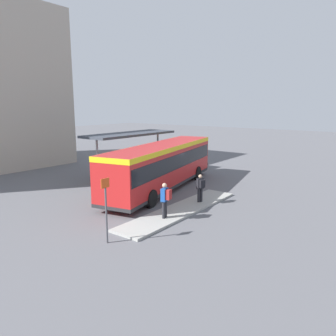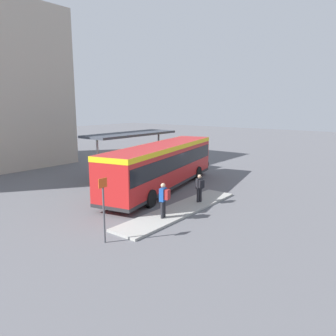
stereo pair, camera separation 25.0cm
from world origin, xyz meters
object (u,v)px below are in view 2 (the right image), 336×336
object	(u,v)px
pedestrian_companion	(164,198)
potted_planter_near_shelter	(167,168)
bicycle_green	(186,161)
bicycle_black	(201,163)
potted_planter_far_side	(155,169)
city_bus	(162,163)
bicycle_orange	(193,162)
platform_sign	(104,207)
pedestrian_waiting	(200,186)
bicycle_blue	(179,160)

from	to	relation	value
pedestrian_companion	potted_planter_near_shelter	xyz separation A→B (m)	(8.52, 6.48, -0.56)
bicycle_green	potted_planter_near_shelter	bearing A→B (deg)	98.91
bicycle_black	potted_planter_near_shelter	xyz separation A→B (m)	(-4.94, 0.25, 0.22)
bicycle_green	potted_planter_far_side	xyz separation A→B (m)	(-6.42, -1.44, 0.37)
city_bus	bicycle_black	distance (m)	9.13
pedestrian_companion	bicycle_orange	size ratio (longest dim) A/B	1.04
platform_sign	city_bus	bearing A→B (deg)	23.24
pedestrian_waiting	bicycle_orange	world-z (taller)	pedestrian_waiting
city_bus	platform_sign	world-z (taller)	city_bus
pedestrian_companion	bicycle_blue	bearing A→B (deg)	-68.30
pedestrian_companion	bicycle_green	distance (m)	15.74
platform_sign	bicycle_black	bearing A→B (deg)	19.16
city_bus	bicycle_orange	size ratio (longest dim) A/B	7.37
pedestrian_waiting	bicycle_orange	distance (m)	12.30
city_bus	bicycle_black	world-z (taller)	city_bus
bicycle_orange	bicycle_green	world-z (taller)	bicycle_orange
city_bus	pedestrian_waiting	world-z (taller)	city_bus
city_bus	pedestrian_waiting	bearing A→B (deg)	-121.58
city_bus	bicycle_black	xyz separation A→B (m)	(8.71, 2.33, -1.45)
potted_planter_near_shelter	potted_planter_far_side	size ratio (longest dim) A/B	0.83
pedestrian_companion	bicycle_green	bearing A→B (deg)	-70.72
city_bus	bicycle_green	world-z (taller)	city_bus
bicycle_orange	potted_planter_near_shelter	world-z (taller)	potted_planter_near_shelter
bicycle_black	platform_sign	distance (m)	18.20
bicycle_blue	platform_sign	distance (m)	19.42
pedestrian_companion	potted_planter_far_side	distance (m)	9.68
potted_planter_near_shelter	bicycle_blue	bearing A→B (deg)	25.04
platform_sign	bicycle_orange	bearing A→B (deg)	21.78
bicycle_black	potted_planter_near_shelter	world-z (taller)	potted_planter_near_shelter
pedestrian_waiting	pedestrian_companion	size ratio (longest dim) A/B	0.91
pedestrian_companion	platform_sign	bearing A→B (deg)	74.50
bicycle_blue	platform_sign	world-z (taller)	platform_sign
potted_planter_far_side	bicycle_green	bearing A→B (deg)	12.63
pedestrian_waiting	city_bus	bearing A→B (deg)	5.47
pedestrian_waiting	pedestrian_companion	xyz separation A→B (m)	(-3.41, -0.03, 0.09)
bicycle_black	bicycle_orange	xyz separation A→B (m)	(-0.03, 0.89, 0.00)
bicycle_green	platform_sign	xyz separation A→B (m)	(-17.22, -7.73, 1.22)
city_bus	potted_planter_near_shelter	xyz separation A→B (m)	(3.77, 2.59, -1.23)
pedestrian_waiting	platform_sign	distance (m)	7.12
pedestrian_companion	city_bus	bearing A→B (deg)	-61.99
bicycle_green	potted_planter_far_side	bearing A→B (deg)	94.63
bicycle_green	potted_planter_far_side	distance (m)	6.59
potted_planter_near_shelter	platform_sign	world-z (taller)	platform_sign
bicycle_green	platform_sign	distance (m)	18.91
pedestrian_waiting	bicycle_green	distance (m)	12.90
city_bus	bicycle_green	bearing A→B (deg)	12.70
pedestrian_companion	potted_planter_near_shelter	world-z (taller)	pedestrian_companion
pedestrian_companion	bicycle_blue	distance (m)	16.33
bicycle_black	potted_planter_near_shelter	bearing A→B (deg)	89.08
bicycle_black	platform_sign	world-z (taller)	platform_sign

